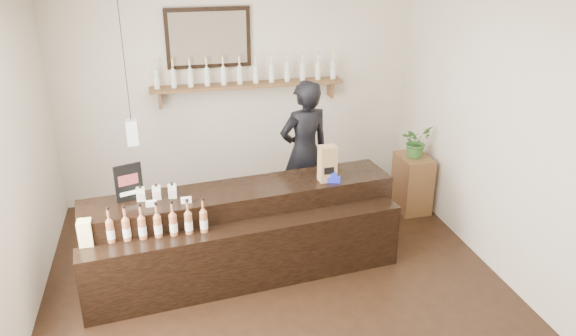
{
  "coord_description": "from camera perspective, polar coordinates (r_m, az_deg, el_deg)",
  "views": [
    {
      "loc": [
        -0.96,
        -4.38,
        3.25
      ],
      "look_at": [
        0.22,
        0.7,
        1.05
      ],
      "focal_mm": 35.0,
      "sensor_mm": 36.0,
      "label": 1
    }
  ],
  "objects": [
    {
      "name": "back_wall_decor",
      "position": [
        6.96,
        -6.2,
        10.31
      ],
      "size": [
        2.66,
        0.96,
        1.69
      ],
      "color": "brown",
      "rests_on": "ground"
    },
    {
      "name": "ground",
      "position": [
        5.53,
        -0.63,
        -13.12
      ],
      "size": [
        5.0,
        5.0,
        0.0
      ],
      "primitive_type": "plane",
      "color": "black",
      "rests_on": "ground"
    },
    {
      "name": "promo_sign",
      "position": [
        5.52,
        -15.88,
        -1.43
      ],
      "size": [
        0.25,
        0.11,
        0.37
      ],
      "color": "black",
      "rests_on": "counter"
    },
    {
      "name": "counter",
      "position": [
        5.75,
        -4.55,
        -6.76
      ],
      "size": [
        3.19,
        1.19,
        1.03
      ],
      "color": "black",
      "rests_on": "ground"
    },
    {
      "name": "potted_plant",
      "position": [
        6.97,
        12.88,
        2.67
      ],
      "size": [
        0.46,
        0.43,
        0.4
      ],
      "primitive_type": "imported",
      "rotation": [
        0.0,
        0.0,
        0.45
      ],
      "color": "#356B2A",
      "rests_on": "side_cabinet"
    },
    {
      "name": "side_cabinet",
      "position": [
        7.18,
        12.5,
        -1.5
      ],
      "size": [
        0.37,
        0.5,
        0.72
      ],
      "color": "brown",
      "rests_on": "ground"
    },
    {
      "name": "paper_bag",
      "position": [
        5.74,
        4.02,
        0.46
      ],
      "size": [
        0.18,
        0.14,
        0.38
      ],
      "color": "olive",
      "rests_on": "counter"
    },
    {
      "name": "shopkeeper",
      "position": [
        6.54,
        1.68,
        2.51
      ],
      "size": [
        0.81,
        0.63,
        1.96
      ],
      "primitive_type": "imported",
      "rotation": [
        0.0,
        0.0,
        3.39
      ],
      "color": "black",
      "rests_on": "ground"
    },
    {
      "name": "tape_dispenser",
      "position": [
        5.76,
        4.67,
        -1.06
      ],
      "size": [
        0.14,
        0.08,
        0.11
      ],
      "color": "#1C26C4",
      "rests_on": "counter"
    },
    {
      "name": "room_shell",
      "position": [
        4.74,
        -0.71,
        3.8
      ],
      "size": [
        5.0,
        5.0,
        5.0
      ],
      "color": "beige",
      "rests_on": "ground"
    }
  ]
}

